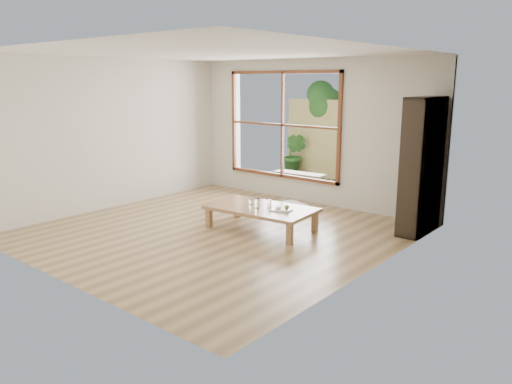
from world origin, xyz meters
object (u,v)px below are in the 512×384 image
(garden_bench, at_px, (299,176))
(food_tray, at_px, (282,209))
(low_table, at_px, (261,210))
(bookshelf, at_px, (422,166))

(garden_bench, bearing_deg, food_tray, -63.94)
(food_tray, bearing_deg, low_table, 174.58)
(food_tray, xyz_separation_m, garden_bench, (-1.51, 2.60, -0.06))
(low_table, bearing_deg, food_tray, -1.47)
(low_table, distance_m, garden_bench, 2.86)
(bookshelf, relative_size, garden_bench, 1.79)
(low_table, xyz_separation_m, garden_bench, (-1.13, 2.63, 0.00))
(food_tray, height_order, garden_bench, food_tray)
(bookshelf, xyz_separation_m, garden_bench, (-3.02, 1.23, -0.69))
(low_table, bearing_deg, bookshelf, 31.30)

